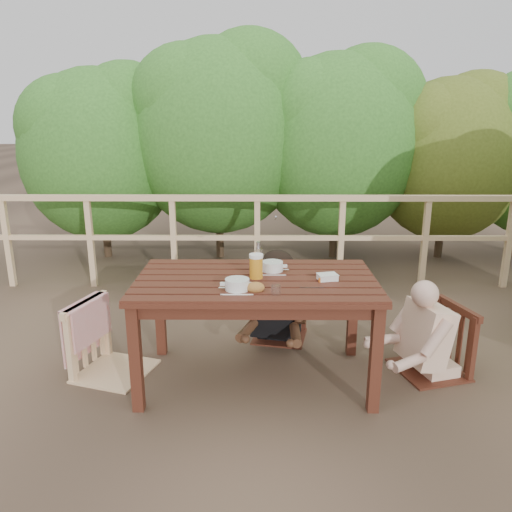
{
  "coord_description": "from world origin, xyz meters",
  "views": [
    {
      "loc": [
        0.02,
        -3.18,
        1.82
      ],
      "look_at": [
        0.0,
        0.05,
        0.9
      ],
      "focal_mm": 34.88,
      "sensor_mm": 36.0,
      "label": 1
    }
  ],
  "objects_px": {
    "table": "(256,331)",
    "bottle": "(258,259)",
    "woman": "(280,268)",
    "diner_right": "(440,296)",
    "soup_near": "(237,285)",
    "chair_far": "(280,290)",
    "tumbler": "(276,291)",
    "chair_left": "(111,309)",
    "chair_right": "(434,311)",
    "soup_far": "(272,267)",
    "beer_glass": "(256,267)",
    "bread_roll": "(255,288)",
    "butter_tub": "(327,278)"
  },
  "relations": [
    {
      "from": "table",
      "to": "bottle",
      "type": "xyz_separation_m",
      "value": [
        0.02,
        0.09,
        0.49
      ]
    },
    {
      "from": "woman",
      "to": "diner_right",
      "type": "relative_size",
      "value": 1.04
    },
    {
      "from": "woman",
      "to": "soup_near",
      "type": "distance_m",
      "value": 1.02
    },
    {
      "from": "chair_far",
      "to": "tumbler",
      "type": "height_order",
      "value": "chair_far"
    },
    {
      "from": "table",
      "to": "chair_left",
      "type": "bearing_deg",
      "value": 175.26
    },
    {
      "from": "table",
      "to": "chair_left",
      "type": "distance_m",
      "value": 1.04
    },
    {
      "from": "chair_right",
      "to": "soup_far",
      "type": "height_order",
      "value": "chair_right"
    },
    {
      "from": "beer_glass",
      "to": "tumbler",
      "type": "height_order",
      "value": "beer_glass"
    },
    {
      "from": "woman",
      "to": "diner_right",
      "type": "height_order",
      "value": "woman"
    },
    {
      "from": "soup_near",
      "to": "bottle",
      "type": "xyz_separation_m",
      "value": [
        0.13,
        0.33,
        0.08
      ]
    },
    {
      "from": "chair_left",
      "to": "bread_roll",
      "type": "bearing_deg",
      "value": -90.71
    },
    {
      "from": "bottle",
      "to": "woman",
      "type": "bearing_deg",
      "value": 73.86
    },
    {
      "from": "chair_far",
      "to": "chair_right",
      "type": "xyz_separation_m",
      "value": [
        1.07,
        -0.57,
        0.05
      ]
    },
    {
      "from": "chair_far",
      "to": "bottle",
      "type": "bearing_deg",
      "value": -95.03
    },
    {
      "from": "woman",
      "to": "soup_near",
      "type": "bearing_deg",
      "value": 83.41
    },
    {
      "from": "chair_right",
      "to": "beer_glass",
      "type": "xyz_separation_m",
      "value": [
        -1.27,
        -0.12,
        0.37
      ]
    },
    {
      "from": "diner_right",
      "to": "beer_glass",
      "type": "relative_size",
      "value": 6.47
    },
    {
      "from": "woman",
      "to": "bread_roll",
      "type": "bearing_deg",
      "value": 89.97
    },
    {
      "from": "bottle",
      "to": "chair_far",
      "type": "bearing_deg",
      "value": 73.36
    },
    {
      "from": "chair_left",
      "to": "bottle",
      "type": "relative_size",
      "value": 4.11
    },
    {
      "from": "diner_right",
      "to": "soup_far",
      "type": "distance_m",
      "value": 1.2
    },
    {
      "from": "table",
      "to": "bread_roll",
      "type": "xyz_separation_m",
      "value": [
        -0.0,
        -0.25,
        0.41
      ]
    },
    {
      "from": "chair_right",
      "to": "tumbler",
      "type": "xyz_separation_m",
      "value": [
        -1.15,
        -0.43,
        0.31
      ]
    },
    {
      "from": "table",
      "to": "bread_roll",
      "type": "distance_m",
      "value": 0.48
    },
    {
      "from": "chair_far",
      "to": "beer_glass",
      "type": "height_order",
      "value": "beer_glass"
    },
    {
      "from": "chair_far",
      "to": "diner_right",
      "type": "xyz_separation_m",
      "value": [
        1.1,
        -0.57,
        0.16
      ]
    },
    {
      "from": "chair_right",
      "to": "bread_roll",
      "type": "xyz_separation_m",
      "value": [
        -1.27,
        -0.37,
        0.31
      ]
    },
    {
      "from": "bread_roll",
      "to": "table",
      "type": "bearing_deg",
      "value": 89.39
    },
    {
      "from": "chair_left",
      "to": "bottle",
      "type": "height_order",
      "value": "chair_left"
    },
    {
      "from": "table",
      "to": "soup_far",
      "type": "bearing_deg",
      "value": 53.97
    },
    {
      "from": "chair_far",
      "to": "diner_right",
      "type": "distance_m",
      "value": 1.26
    },
    {
      "from": "chair_right",
      "to": "soup_near",
      "type": "bearing_deg",
      "value": -91.62
    },
    {
      "from": "chair_far",
      "to": "butter_tub",
      "type": "distance_m",
      "value": 0.86
    },
    {
      "from": "table",
      "to": "tumbler",
      "type": "height_order",
      "value": "tumbler"
    },
    {
      "from": "chair_left",
      "to": "diner_right",
      "type": "relative_size",
      "value": 0.85
    },
    {
      "from": "chair_left",
      "to": "tumbler",
      "type": "xyz_separation_m",
      "value": [
        1.15,
        -0.4,
        0.28
      ]
    },
    {
      "from": "soup_far",
      "to": "chair_right",
      "type": "bearing_deg",
      "value": -1.87
    },
    {
      "from": "bottle",
      "to": "soup_far",
      "type": "bearing_deg",
      "value": 34.17
    },
    {
      "from": "bread_roll",
      "to": "bottle",
      "type": "height_order",
      "value": "bottle"
    },
    {
      "from": "soup_far",
      "to": "tumbler",
      "type": "distance_m",
      "value": 0.47
    },
    {
      "from": "bread_roll",
      "to": "bottle",
      "type": "distance_m",
      "value": 0.35
    },
    {
      "from": "bread_roll",
      "to": "soup_far",
      "type": "bearing_deg",
      "value": 73.97
    },
    {
      "from": "chair_left",
      "to": "soup_near",
      "type": "height_order",
      "value": "chair_left"
    },
    {
      "from": "chair_right",
      "to": "bread_roll",
      "type": "height_order",
      "value": "chair_right"
    },
    {
      "from": "chair_far",
      "to": "chair_right",
      "type": "relative_size",
      "value": 0.9
    },
    {
      "from": "diner_right",
      "to": "butter_tub",
      "type": "xyz_separation_m",
      "value": [
        -0.83,
        -0.16,
        0.19
      ]
    },
    {
      "from": "tumbler",
      "to": "butter_tub",
      "type": "xyz_separation_m",
      "value": [
        0.35,
        0.27,
        -0.01
      ]
    },
    {
      "from": "soup_far",
      "to": "soup_near",
      "type": "bearing_deg",
      "value": -120.42
    },
    {
      "from": "chair_left",
      "to": "soup_near",
      "type": "bearing_deg",
      "value": -91.88
    },
    {
      "from": "table",
      "to": "chair_right",
      "type": "xyz_separation_m",
      "value": [
        1.27,
        0.12,
        0.1
      ]
    }
  ]
}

